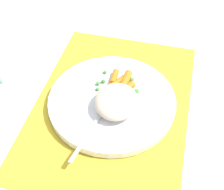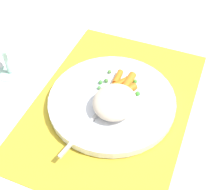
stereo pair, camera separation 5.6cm
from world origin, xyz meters
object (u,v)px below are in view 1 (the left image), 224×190
at_px(rice_mound, 117,101).
at_px(plate, 112,101).
at_px(fork, 102,112).
at_px(carrot_portion, 122,87).

bearing_deg(rice_mound, plate, 32.91).
xyz_separation_m(plate, rice_mound, (-0.02, -0.01, 0.03)).
bearing_deg(plate, fork, 168.21).
bearing_deg(carrot_portion, plate, 153.26).
bearing_deg(fork, carrot_portion, -18.22).
distance_m(rice_mound, carrot_portion, 0.05).
bearing_deg(rice_mound, fork, 129.40).
xyz_separation_m(plate, carrot_portion, (0.03, -0.01, 0.02)).
height_order(rice_mound, fork, rice_mound).
xyz_separation_m(carrot_portion, fork, (-0.07, 0.02, -0.00)).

